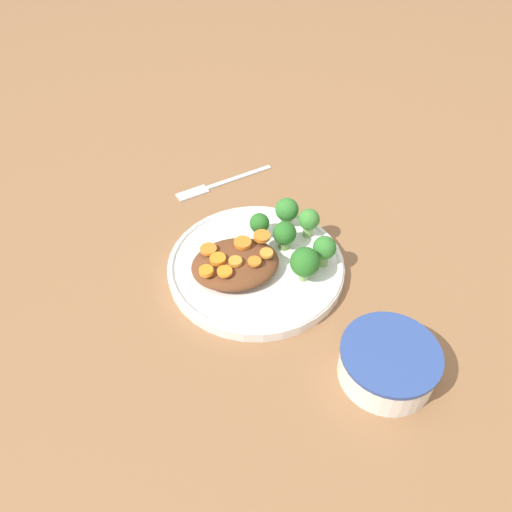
% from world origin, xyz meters
% --- Properties ---
extents(ground_plane, '(4.00, 4.00, 0.00)m').
position_xyz_m(ground_plane, '(0.00, 0.00, 0.00)').
color(ground_plane, '#8C603D').
extents(plate, '(0.27, 0.27, 0.02)m').
position_xyz_m(plate, '(0.00, 0.00, 0.01)').
color(plate, white).
rests_on(plate, ground_plane).
extents(dip_bowl, '(0.13, 0.13, 0.05)m').
position_xyz_m(dip_bowl, '(0.11, -0.22, 0.03)').
color(dip_bowl, white).
rests_on(dip_bowl, ground_plane).
extents(stew_mound, '(0.13, 0.11, 0.03)m').
position_xyz_m(stew_mound, '(-0.03, -0.01, 0.03)').
color(stew_mound, brown).
rests_on(stew_mound, plate).
extents(broccoli_floret_0, '(0.04, 0.04, 0.05)m').
position_xyz_m(broccoli_floret_0, '(0.05, 0.02, 0.04)').
color(broccoli_floret_0, '#759E51').
rests_on(broccoli_floret_0, plate).
extents(broccoli_floret_1, '(0.04, 0.04, 0.06)m').
position_xyz_m(broccoli_floret_1, '(0.06, -0.05, 0.05)').
color(broccoli_floret_1, '#7FA85B').
rests_on(broccoli_floret_1, plate).
extents(broccoli_floret_2, '(0.03, 0.03, 0.05)m').
position_xyz_m(broccoli_floret_2, '(0.10, 0.04, 0.05)').
color(broccoli_floret_2, '#7FA85B').
rests_on(broccoli_floret_2, plate).
extents(broccoli_floret_3, '(0.04, 0.04, 0.05)m').
position_xyz_m(broccoli_floret_3, '(0.07, 0.07, 0.05)').
color(broccoli_floret_3, '#7FA85B').
rests_on(broccoli_floret_3, plate).
extents(broccoli_floret_4, '(0.03, 0.03, 0.04)m').
position_xyz_m(broccoli_floret_4, '(0.02, 0.06, 0.04)').
color(broccoli_floret_4, '#7FA85B').
rests_on(broccoli_floret_4, plate).
extents(broccoli_floret_5, '(0.04, 0.04, 0.05)m').
position_xyz_m(broccoli_floret_5, '(0.10, -0.03, 0.05)').
color(broccoli_floret_5, '#759E51').
rests_on(broccoli_floret_5, plate).
extents(carrot_slice_0, '(0.03, 0.03, 0.01)m').
position_xyz_m(carrot_slice_0, '(0.01, 0.02, 0.05)').
color(carrot_slice_0, orange).
rests_on(carrot_slice_0, stew_mound).
extents(carrot_slice_1, '(0.03, 0.03, 0.00)m').
position_xyz_m(carrot_slice_1, '(-0.07, 0.01, 0.05)').
color(carrot_slice_1, orange).
rests_on(carrot_slice_1, stew_mound).
extents(carrot_slice_2, '(0.03, 0.03, 0.01)m').
position_xyz_m(carrot_slice_2, '(-0.02, 0.01, 0.05)').
color(carrot_slice_2, orange).
rests_on(carrot_slice_2, stew_mound).
extents(carrot_slice_3, '(0.02, 0.02, 0.01)m').
position_xyz_m(carrot_slice_3, '(-0.04, -0.02, 0.05)').
color(carrot_slice_3, orange).
rests_on(carrot_slice_3, stew_mound).
extents(carrot_slice_4, '(0.02, 0.02, 0.00)m').
position_xyz_m(carrot_slice_4, '(-0.01, -0.03, 0.05)').
color(carrot_slice_4, orange).
rests_on(carrot_slice_4, stew_mound).
extents(carrot_slice_5, '(0.02, 0.02, 0.01)m').
position_xyz_m(carrot_slice_5, '(-0.08, -0.03, 0.05)').
color(carrot_slice_5, orange).
rests_on(carrot_slice_5, stew_mound).
extents(carrot_slice_6, '(0.02, 0.02, 0.01)m').
position_xyz_m(carrot_slice_6, '(-0.06, -0.01, 0.05)').
color(carrot_slice_6, orange).
rests_on(carrot_slice_6, stew_mound).
extents(carrot_slice_7, '(0.02, 0.02, 0.00)m').
position_xyz_m(carrot_slice_7, '(0.01, -0.02, 0.05)').
color(carrot_slice_7, orange).
rests_on(carrot_slice_7, stew_mound).
extents(carrot_slice_8, '(0.02, 0.02, 0.00)m').
position_xyz_m(carrot_slice_8, '(-0.06, -0.04, 0.05)').
color(carrot_slice_8, orange).
rests_on(carrot_slice_8, stew_mound).
extents(fork, '(0.19, 0.07, 0.01)m').
position_xyz_m(fork, '(-0.01, 0.23, 0.00)').
color(fork, silver).
rests_on(fork, ground_plane).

